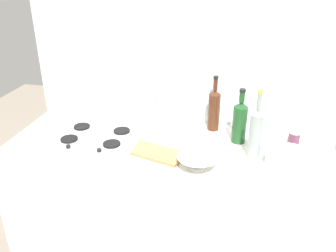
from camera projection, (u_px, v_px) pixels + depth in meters
counter_block at (168, 209)px, 2.20m from camera, size 1.80×0.70×0.90m
backsplash_panel at (182, 67)px, 2.19m from camera, size 1.90×0.06×2.48m
stovetop_hob at (96, 137)px, 2.06m from camera, size 0.51×0.36×0.04m
plate_stack at (289, 159)px, 1.81m from camera, size 0.24×0.24×0.07m
wine_bottle_leftmost at (240, 121)px, 1.99m from camera, size 0.08×0.08×0.32m
wine_bottle_mid_left at (256, 133)px, 1.84m from camera, size 0.07×0.07×0.37m
wine_bottle_mid_right at (214, 109)px, 2.13m from camera, size 0.07×0.07×0.34m
mixing_bowl at (197, 162)px, 1.78m from camera, size 0.20×0.20×0.07m
butter_dish at (188, 137)px, 2.04m from camera, size 0.17×0.10×0.06m
utensil_crock at (162, 116)px, 2.21m from camera, size 0.09×0.09×0.32m
condiment_jar_front at (294, 138)px, 2.00m from camera, size 0.07×0.07×0.08m
cutting_board at (156, 153)px, 1.91m from camera, size 0.33×0.22×0.02m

